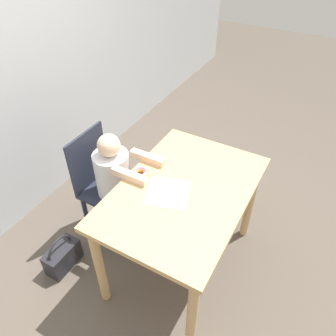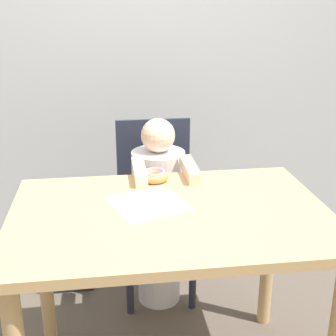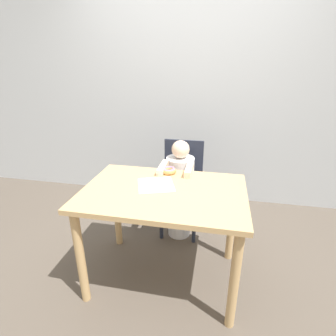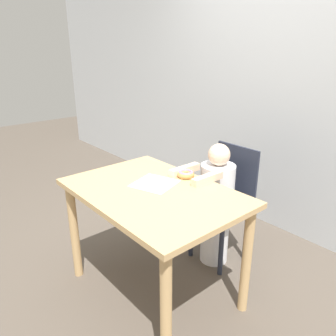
% 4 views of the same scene
% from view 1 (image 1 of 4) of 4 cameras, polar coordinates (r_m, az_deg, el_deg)
% --- Properties ---
extents(ground_plane, '(12.00, 12.00, 0.00)m').
position_cam_1_polar(ground_plane, '(2.62, 2.21, -15.99)').
color(ground_plane, brown).
extents(wall_back, '(8.00, 0.05, 2.50)m').
position_cam_1_polar(wall_back, '(2.62, -27.18, 15.22)').
color(wall_back, silver).
rests_on(wall_back, ground_plane).
extents(dining_table, '(1.13, 0.77, 0.77)m').
position_cam_1_polar(dining_table, '(2.11, 2.65, -6.04)').
color(dining_table, tan).
rests_on(dining_table, ground_plane).
extents(chair, '(0.38, 0.36, 0.90)m').
position_cam_1_polar(chair, '(2.54, -11.10, -2.98)').
color(chair, '#232838').
rests_on(chair, ground_plane).
extents(child_figure, '(0.26, 0.49, 0.96)m').
position_cam_1_polar(child_figure, '(2.47, -9.10, -3.67)').
color(child_figure, white).
rests_on(child_figure, ground_plane).
extents(donut, '(0.12, 0.12, 0.04)m').
position_cam_1_polar(donut, '(2.11, -4.82, -0.88)').
color(donut, tan).
rests_on(donut, dining_table).
extents(napkin, '(0.32, 0.32, 0.00)m').
position_cam_1_polar(napkin, '(2.00, -0.00, -4.30)').
color(napkin, white).
rests_on(napkin, dining_table).
extents(handbag, '(0.27, 0.14, 0.30)m').
position_cam_1_polar(handbag, '(2.63, -17.89, -14.42)').
color(handbag, '#232328').
rests_on(handbag, ground_plane).
extents(plate, '(0.18, 0.18, 0.01)m').
position_cam_1_polar(plate, '(1.98, 0.05, -4.78)').
color(plate, white).
rests_on(plate, dining_table).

